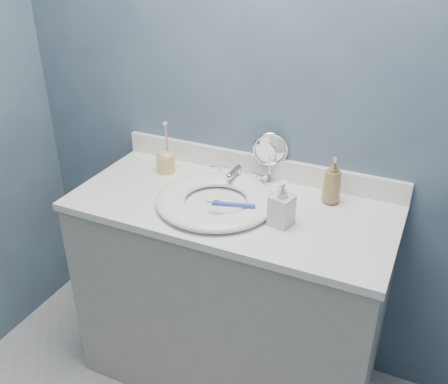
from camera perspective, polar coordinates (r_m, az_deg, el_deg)
The scene contains 12 objects.
back_wall at distance 1.98m, azimuth 4.23°, elevation 10.42°, with size 2.20×0.02×2.40m, color #454E67.
vanity_cabinet at distance 2.14m, azimuth 0.76°, elevation -11.95°, with size 1.20×0.55×0.85m, color #A7A499.
countertop at distance 1.88m, azimuth 0.84°, elevation -1.71°, with size 1.22×0.57×0.03m, color white.
backsplash at distance 2.07m, azimuth 3.84°, elevation 3.07°, with size 1.22×0.02×0.09m, color white.
basin at distance 1.86m, azimuth -0.93°, elevation -0.90°, with size 0.45×0.45×0.04m, color white, non-canonical shape.
drain at distance 1.87m, azimuth -0.93°, elevation -1.30°, with size 0.04×0.04×0.01m, color silver.
faucet at distance 2.01m, azimuth 1.50°, elevation 1.82°, with size 0.25×0.13×0.07m.
makeup_mirror at distance 2.00m, azimuth 5.30°, elevation 4.28°, with size 0.14×0.08×0.21m.
soap_bottle_amber at distance 1.88m, azimuth 12.28°, elevation 1.25°, with size 0.07×0.07×0.18m, color olive.
soap_bottle_clear at distance 1.72m, azimuth 6.62°, elevation -1.30°, with size 0.07×0.08×0.17m, color silver.
toothbrush_holder at distance 2.11m, azimuth -6.69°, elevation 3.60°, with size 0.08×0.08×0.22m.
toothbrush_lying at distance 1.78m, azimuth 0.89°, elevation -1.46°, with size 0.17×0.06×0.02m.
Camera 1 is at (0.66, -0.51, 1.81)m, focal length 40.00 mm.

